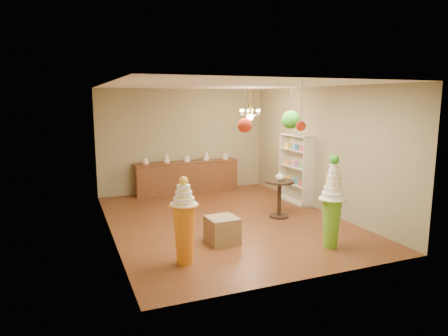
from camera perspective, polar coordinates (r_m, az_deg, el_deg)
name	(u,v)px	position (r m, az deg, el deg)	size (l,w,h in m)	color
floor	(225,220)	(9.12, 0.18, -7.46)	(6.50, 6.50, 0.00)	#5D3119
ceiling	(225,85)	(8.71, 0.20, 11.74)	(6.50, 6.50, 0.00)	white
wall_back	(184,141)	(11.84, -5.78, 3.91)	(5.00, 0.04, 3.00)	gray
wall_front	(309,183)	(5.95, 12.10, -2.10)	(5.00, 0.04, 3.00)	gray
wall_left	(108,161)	(8.19, -16.23, 0.95)	(0.04, 6.50, 3.00)	gray
wall_right	(320,149)	(10.00, 13.59, 2.60)	(0.04, 6.50, 3.00)	gray
pedestal_green	(332,211)	(7.57, 15.13, -5.99)	(0.59, 0.59, 1.73)	#66B427
pedestal_orange	(184,227)	(6.67, -5.69, -8.41)	(0.59, 0.59, 1.48)	orange
burlap_riser	(222,230)	(7.68, -0.27, -8.84)	(0.55, 0.55, 0.50)	olive
sideboard	(187,176)	(11.73, -5.31, -1.19)	(3.04, 0.54, 1.16)	brown
shelving_unit	(296,169)	(10.65, 10.26, -0.10)	(0.33, 1.20, 1.80)	beige
round_table	(279,194)	(9.30, 7.92, -3.65)	(0.78, 0.78, 0.86)	black
vase	(280,176)	(9.21, 7.98, -1.13)	(0.21, 0.21, 0.22)	beige
pom_red_left	(245,125)	(6.47, 2.98, 6.11)	(0.23, 0.23, 0.83)	#474133
pom_green_mid	(291,120)	(7.34, 9.50, 6.83)	(0.33, 0.33, 0.82)	#474133
pom_red_right	(301,126)	(6.17, 10.93, 5.95)	(0.15, 0.15, 0.77)	#474133
chandelier	(250,115)	(10.43, 3.73, 7.57)	(0.65, 0.65, 0.85)	gold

